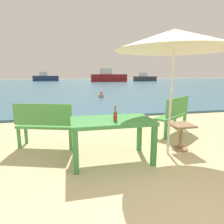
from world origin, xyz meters
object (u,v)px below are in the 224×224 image
picnic_table_green (112,125)px  boat_tanker (108,77)px  bench_green_left (174,113)px  boat_fishing_trawler (145,78)px  swimmer_person (101,95)px  side_table_wood (181,133)px  boat_ferry (46,78)px  beer_bottle_amber (115,115)px  bench_green_right (45,123)px  patio_umbrella (174,40)px

picnic_table_green → boat_tanker: boat_tanker is taller
bench_green_left → boat_fishing_trawler: (12.56, 32.88, 0.14)m
bench_green_left → swimmer_person: 7.56m
side_table_wood → boat_ferry: (-6.77, 39.70, 0.39)m
beer_bottle_amber → boat_ferry: (-5.32, 40.02, -0.11)m
boat_ferry → bench_green_right: bearing=-84.0°
patio_umbrella → swimmer_person: (0.13, 8.66, -1.88)m
boat_fishing_trawler → boat_ferry: 20.59m
bench_green_left → swimmer_person: (-0.63, 7.53, -0.30)m
bench_green_right → boat_tanker: bearing=76.1°
bench_green_left → swimmer_person: size_ratio=2.90×
side_table_wood → bench_green_left: (0.43, 1.02, 0.19)m
picnic_table_green → boat_tanker: size_ratio=0.21×
beer_bottle_amber → patio_umbrella: 1.70m
beer_bottle_amber → side_table_wood: bearing=12.6°
picnic_table_green → bench_green_left: (1.90, 1.21, -0.11)m
patio_umbrella → boat_ferry: patio_umbrella is taller
beer_bottle_amber → patio_umbrella: size_ratio=0.12×
beer_bottle_amber → side_table_wood: (1.45, 0.32, -0.50)m
swimmer_person → patio_umbrella: bearing=-90.9°
boat_fishing_trawler → boat_tanker: (-7.70, -0.93, 0.27)m
boat_ferry → beer_bottle_amber: bearing=-82.4°
picnic_table_green → side_table_wood: picnic_table_green is taller
patio_umbrella → side_table_wood: 1.80m
side_table_wood → swimmer_person: size_ratio=1.32×
patio_umbrella → boat_ferry: size_ratio=0.45×
beer_bottle_amber → bench_green_right: 1.65m
patio_umbrella → beer_bottle_amber: bearing=-169.4°
bench_green_right → swimmer_person: size_ratio=3.06×
boat_fishing_trawler → boat_tanker: 7.76m
side_table_wood → boat_fishing_trawler: boat_fishing_trawler is taller
bench_green_right → swimmer_person: bench_green_right is taller
swimmer_person → boat_tanker: 25.04m
beer_bottle_amber → picnic_table_green: bearing=102.9°
patio_umbrella → side_table_wood: patio_umbrella is taller
beer_bottle_amber → patio_umbrella: patio_umbrella is taller
patio_umbrella → boat_tanker: size_ratio=0.35×
picnic_table_green → beer_bottle_amber: size_ratio=5.28×
boat_fishing_trawler → swimmer_person: bearing=-117.5°
swimmer_person → boat_fishing_trawler: (13.19, 25.35, 0.44)m
beer_bottle_amber → boat_ferry: boat_ferry is taller
picnic_table_green → boat_ferry: bearing=97.6°
bench_green_right → boat_fishing_trawler: size_ratio=0.27×
beer_bottle_amber → bench_green_left: bearing=35.7°
side_table_wood → boat_fishing_trawler: size_ratio=0.12×
boat_tanker → bench_green_right: bearing=-103.9°
patio_umbrella → bench_green_right: bearing=160.5°
boat_fishing_trawler → bench_green_right: bearing=-115.3°
patio_umbrella → bench_green_left: 2.09m
side_table_wood → boat_tanker: (5.28, 32.97, 0.60)m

